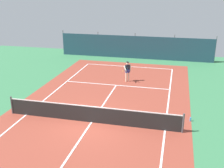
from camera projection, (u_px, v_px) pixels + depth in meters
ground_plane at (92, 122)px, 15.65m from camera, size 36.00×36.00×0.00m
court_surface at (92, 122)px, 15.65m from camera, size 11.02×26.60×0.01m
tennis_net at (91, 114)px, 15.48m from camera, size 10.12×0.10×1.10m
back_fence at (135, 51)px, 29.88m from camera, size 16.30×0.98×2.70m
tennis_player at (127, 70)px, 22.09m from camera, size 0.56×0.83×1.64m
tennis_ball_near_player at (62, 104)px, 18.05m from camera, size 0.07×0.07×0.07m
tennis_ball_midcourt at (123, 71)px, 25.06m from camera, size 0.07×0.07×0.07m
tennis_ball_by_sideline at (126, 67)px, 26.37m from camera, size 0.07×0.07×0.07m
water_bottle at (190, 119)px, 15.75m from camera, size 0.08×0.08×0.24m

